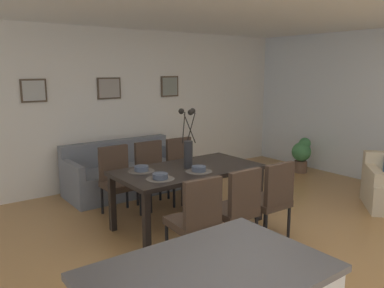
% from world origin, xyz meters
% --- Properties ---
extents(ground_plane, '(9.00, 9.00, 0.00)m').
position_xyz_m(ground_plane, '(0.00, 0.00, 0.00)').
color(ground_plane, '#A87A47').
extents(back_wall_panel, '(9.00, 0.10, 2.60)m').
position_xyz_m(back_wall_panel, '(0.00, 3.25, 1.30)').
color(back_wall_panel, white).
rests_on(back_wall_panel, ground).
extents(ceiling_panel, '(9.00, 7.20, 0.08)m').
position_xyz_m(ceiling_panel, '(0.00, 0.40, 2.64)').
color(ceiling_panel, white).
extents(dining_table, '(1.80, 0.94, 0.74)m').
position_xyz_m(dining_table, '(-0.08, 0.99, 0.66)').
color(dining_table, black).
rests_on(dining_table, ground).
extents(dining_chair_near_left, '(0.47, 0.47, 0.92)m').
position_xyz_m(dining_chair_near_left, '(-0.62, 0.12, 0.51)').
color(dining_chair_near_left, '#3D2D23').
rests_on(dining_chair_near_left, ground).
extents(dining_chair_near_right, '(0.45, 0.45, 0.92)m').
position_xyz_m(dining_chair_near_right, '(-0.60, 1.88, 0.51)').
color(dining_chair_near_right, '#3D2D23').
rests_on(dining_chair_near_right, ground).
extents(dining_chair_far_left, '(0.44, 0.44, 0.92)m').
position_xyz_m(dining_chair_far_left, '(-0.07, 0.12, 0.51)').
color(dining_chair_far_left, '#3D2D23').
rests_on(dining_chair_far_left, ground).
extents(dining_chair_far_right, '(0.45, 0.45, 0.92)m').
position_xyz_m(dining_chair_far_right, '(-0.06, 1.89, 0.51)').
color(dining_chair_far_right, '#3D2D23').
rests_on(dining_chair_far_right, ground).
extents(dining_chair_mid_left, '(0.45, 0.45, 0.92)m').
position_xyz_m(dining_chair_mid_left, '(0.44, 0.09, 0.51)').
color(dining_chair_mid_left, '#3D2D23').
rests_on(dining_chair_mid_left, ground).
extents(dining_chair_mid_right, '(0.45, 0.45, 0.92)m').
position_xyz_m(dining_chair_mid_right, '(0.46, 1.86, 0.51)').
color(dining_chair_mid_right, '#3D2D23').
rests_on(dining_chair_mid_right, ground).
extents(centerpiece_vase, '(0.21, 0.23, 0.73)m').
position_xyz_m(centerpiece_vase, '(-0.08, 0.99, 1.02)').
color(centerpiece_vase, '#232326').
rests_on(centerpiece_vase, dining_table).
extents(placemat_near_left, '(0.32, 0.32, 0.01)m').
position_xyz_m(placemat_near_left, '(-0.62, 0.78, 0.74)').
color(placemat_near_left, '#4C4742').
rests_on(placemat_near_left, dining_table).
extents(bowl_near_left, '(0.17, 0.17, 0.07)m').
position_xyz_m(bowl_near_left, '(-0.62, 0.78, 0.78)').
color(bowl_near_left, '#475166').
rests_on(bowl_near_left, dining_table).
extents(placemat_near_right, '(0.32, 0.32, 0.01)m').
position_xyz_m(placemat_near_right, '(-0.62, 1.20, 0.74)').
color(placemat_near_right, '#4C4742').
rests_on(placemat_near_right, dining_table).
extents(bowl_near_right, '(0.17, 0.17, 0.07)m').
position_xyz_m(bowl_near_right, '(-0.62, 1.20, 0.78)').
color(bowl_near_right, '#475166').
rests_on(bowl_near_right, dining_table).
extents(placemat_far_left, '(0.32, 0.32, 0.01)m').
position_xyz_m(placemat_far_left, '(-0.08, 0.78, 0.74)').
color(placemat_far_left, '#4C4742').
rests_on(placemat_far_left, dining_table).
extents(bowl_far_left, '(0.17, 0.17, 0.07)m').
position_xyz_m(bowl_far_left, '(-0.08, 0.78, 0.78)').
color(bowl_far_left, '#475166').
rests_on(bowl_far_left, dining_table).
extents(sofa, '(1.86, 0.84, 0.80)m').
position_xyz_m(sofa, '(-0.09, 2.70, 0.28)').
color(sofa, slate).
rests_on(sofa, ground).
extents(framed_picture_left, '(0.37, 0.03, 0.34)m').
position_xyz_m(framed_picture_left, '(-1.27, 3.18, 1.63)').
color(framed_picture_left, '#473828').
extents(framed_picture_center, '(0.41, 0.03, 0.35)m').
position_xyz_m(framed_picture_center, '(-0.08, 3.18, 1.63)').
color(framed_picture_center, '#473828').
extents(framed_picture_right, '(0.37, 0.03, 0.37)m').
position_xyz_m(framed_picture_right, '(1.11, 3.18, 1.63)').
color(framed_picture_right, '#473828').
extents(potted_plant, '(0.36, 0.36, 0.67)m').
position_xyz_m(potted_plant, '(3.16, 1.77, 0.37)').
color(potted_plant, brown).
rests_on(potted_plant, ground).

